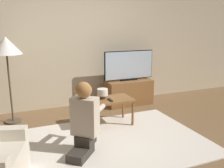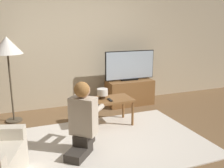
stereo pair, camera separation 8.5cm
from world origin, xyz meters
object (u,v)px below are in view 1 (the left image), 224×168
(tv, at_px, (129,65))
(table_lamp, at_px, (103,93))
(coffee_table, at_px, (110,102))
(floor_lamp, at_px, (6,48))
(person_kneeling, at_px, (85,118))

(tv, bearing_deg, table_lamp, -136.80)
(table_lamp, bearing_deg, coffee_table, -24.90)
(tv, distance_m, coffee_table, 1.28)
(coffee_table, bearing_deg, tv, 48.61)
(coffee_table, distance_m, table_lamp, 0.20)
(tv, xyz_separation_m, floor_lamp, (-2.32, -0.14, 0.45))
(coffee_table, height_order, table_lamp, table_lamp)
(tv, distance_m, table_lamp, 1.27)
(coffee_table, bearing_deg, floor_lamp, 153.40)
(tv, distance_m, floor_lamp, 2.37)
(floor_lamp, xyz_separation_m, table_lamp, (1.42, -0.71, -0.72))
(coffee_table, distance_m, floor_lamp, 1.93)
(floor_lamp, height_order, person_kneeling, floor_lamp)
(person_kneeling, bearing_deg, tv, -89.94)
(coffee_table, relative_size, floor_lamp, 0.51)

